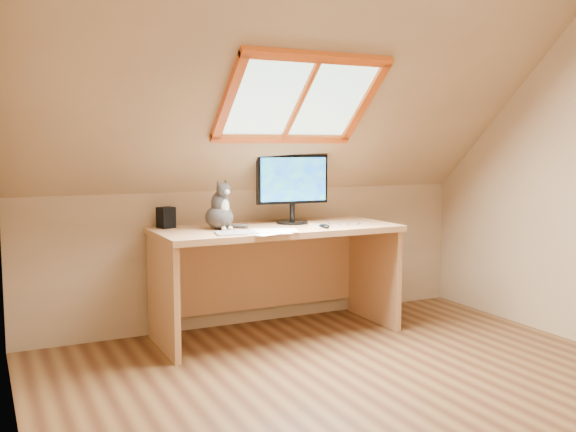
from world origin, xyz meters
TOP-DOWN VIEW (x-y plane):
  - ground at (0.00, 0.00)m, footprint 3.50×3.50m
  - room_shell at (0.00, -0.09)m, footprint 3.52×3.52m
  - desk at (-0.01, 1.45)m, footprint 1.68×0.74m
  - monitor at (0.16, 1.48)m, footprint 0.54×0.23m
  - cat at (-0.41, 1.42)m, footprint 0.24×0.26m
  - desk_speaker at (-0.72, 1.63)m, footprint 0.12×0.12m
  - graphics_tablet at (-0.40, 1.15)m, footprint 0.29×0.23m
  - mouse at (0.24, 1.14)m, footprint 0.07×0.10m
  - papers at (-0.12, 1.12)m, footprint 0.35×0.30m
  - cables at (0.38, 1.26)m, footprint 0.51×0.26m

SIDE VIEW (x-z plane):
  - ground at x=0.00m, z-range 0.00..0.00m
  - desk at x=-0.01m, z-range 0.15..0.92m
  - papers at x=-0.12m, z-range 0.77..0.77m
  - cables at x=0.38m, z-range 0.77..0.78m
  - graphics_tablet at x=-0.40m, z-range 0.77..0.78m
  - mouse at x=0.24m, z-range 0.77..0.80m
  - desk_speaker at x=-0.72m, z-range 0.77..0.91m
  - cat at x=-0.41m, z-range 0.72..1.06m
  - monitor at x=0.16m, z-range 0.81..1.30m
  - room_shell at x=0.00m, z-range 0.23..2.64m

